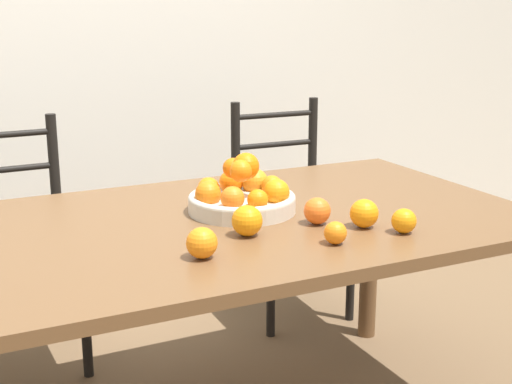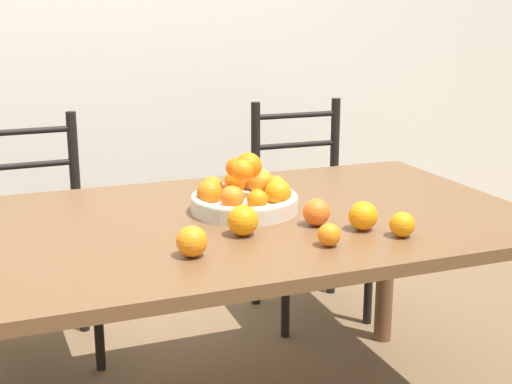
{
  "view_description": "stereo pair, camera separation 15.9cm",
  "coord_description": "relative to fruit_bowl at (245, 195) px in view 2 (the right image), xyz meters",
  "views": [
    {
      "loc": [
        -0.68,
        -1.81,
        1.32
      ],
      "look_at": [
        0.18,
        -0.05,
        0.81
      ],
      "focal_mm": 50.0,
      "sensor_mm": 36.0,
      "label": 1
    },
    {
      "loc": [
        -0.54,
        -1.87,
        1.32
      ],
      "look_at": [
        0.18,
        -0.05,
        0.81
      ],
      "focal_mm": 50.0,
      "sensor_mm": 36.0,
      "label": 2
    }
  ],
  "objects": [
    {
      "name": "orange_loose_0",
      "position": [
        -0.09,
        -0.22,
        -0.01
      ],
      "size": [
        0.08,
        0.08,
        0.08
      ],
      "color": "orange",
      "rests_on": "dining_table"
    },
    {
      "name": "wall_back",
      "position": [
        -0.18,
        1.49,
        0.53
      ],
      "size": [
        8.0,
        0.06,
        2.6
      ],
      "color": "silver",
      "rests_on": "ground_plane"
    },
    {
      "name": "orange_loose_2",
      "position": [
        0.24,
        -0.29,
        -0.01
      ],
      "size": [
        0.08,
        0.08,
        0.08
      ],
      "color": "orange",
      "rests_on": "dining_table"
    },
    {
      "name": "orange_loose_4",
      "position": [
        0.09,
        -0.38,
        -0.02
      ],
      "size": [
        0.06,
        0.06,
        0.06
      ],
      "color": "orange",
      "rests_on": "dining_table"
    },
    {
      "name": "dining_table",
      "position": [
        -0.18,
        -0.05,
        -0.13
      ],
      "size": [
        1.99,
        1.01,
        0.72
      ],
      "color": "brown",
      "rests_on": "ground_plane"
    },
    {
      "name": "fruit_bowl",
      "position": [
        0.0,
        0.0,
        0.0
      ],
      "size": [
        0.32,
        0.32,
        0.18
      ],
      "color": "beige",
      "rests_on": "dining_table"
    },
    {
      "name": "chair_left",
      "position": [
        -0.57,
        0.75,
        -0.32
      ],
      "size": [
        0.43,
        0.41,
        0.92
      ],
      "rotation": [
        0.0,
        0.0,
        0.02
      ],
      "color": "black",
      "rests_on": "ground_plane"
    },
    {
      "name": "orange_loose_3",
      "position": [
        -0.26,
        -0.33,
        -0.01
      ],
      "size": [
        0.08,
        0.08,
        0.08
      ],
      "color": "orange",
      "rests_on": "dining_table"
    },
    {
      "name": "chair_right",
      "position": [
        0.57,
        0.75,
        -0.32
      ],
      "size": [
        0.43,
        0.41,
        0.92
      ],
      "rotation": [
        0.0,
        0.0,
        -0.03
      ],
      "color": "black",
      "rests_on": "ground_plane"
    },
    {
      "name": "orange_loose_1",
      "position": [
        0.31,
        -0.38,
        -0.02
      ],
      "size": [
        0.07,
        0.07,
        0.07
      ],
      "color": "orange",
      "rests_on": "dining_table"
    },
    {
      "name": "orange_loose_5",
      "position": [
        0.14,
        -0.21,
        -0.01
      ],
      "size": [
        0.08,
        0.08,
        0.08
      ],
      "color": "orange",
      "rests_on": "dining_table"
    }
  ]
}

